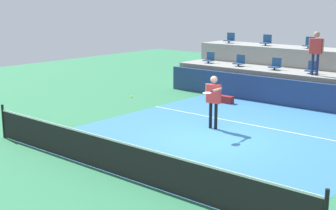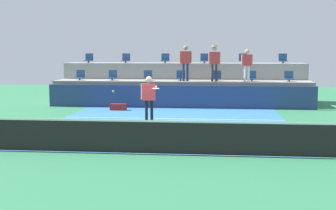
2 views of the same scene
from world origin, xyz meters
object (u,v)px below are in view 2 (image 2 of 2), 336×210
object	(u,v)px
stadium_chair_lower_right	(252,77)
stadium_chair_upper_left	(126,59)
stadium_chair_upper_far_left	(89,59)
stadium_chair_upper_far_right	(283,59)
stadium_chair_lower_left	(112,76)
spectator_with_hat	(214,59)
stadium_chair_upper_right	(243,59)
stadium_chair_upper_mid_right	(204,59)
spectator_in_grey	(247,62)
stadium_chair_lower_mid_right	(217,77)
spectator_leaning_on_rail	(186,59)
tennis_player	(149,94)
stadium_chair_lower_center	(181,76)
stadium_chair_lower_far_right	(289,77)
stadium_chair_upper_mid_left	(165,59)
stadium_chair_lower_mid_left	(148,76)
tennis_ball	(113,91)
stadium_chair_lower_far_left	(80,76)
equipment_bag	(118,107)

from	to	relation	value
stadium_chair_lower_right	stadium_chair_upper_left	distance (m)	7.04
stadium_chair_upper_far_left	stadium_chair_upper_far_right	xyz separation A→B (m)	(10.62, 0.00, 0.00)
stadium_chair_lower_left	spectator_with_hat	world-z (taller)	spectator_with_hat
stadium_chair_lower_right	stadium_chair_upper_far_left	xyz separation A→B (m)	(-8.85, 1.80, 0.85)
stadium_chair_upper_right	stadium_chair_upper_mid_right	bearing A→B (deg)	180.00
spectator_in_grey	stadium_chair_lower_mid_right	bearing A→B (deg)	165.28
stadium_chair_lower_left	stadium_chair_upper_left	xyz separation A→B (m)	(0.36, 1.80, 0.85)
spectator_with_hat	stadium_chair_upper_left	bearing A→B (deg)	155.89
spectator_leaning_on_rail	spectator_with_hat	xyz separation A→B (m)	(1.43, 0.00, 0.03)
stadium_chair_upper_right	tennis_player	size ratio (longest dim) A/B	0.29
stadium_chair_lower_center	stadium_chair_lower_far_right	xyz separation A→B (m)	(5.40, 0.00, 0.00)
tennis_player	spectator_with_hat	bearing A→B (deg)	66.95
stadium_chair_lower_mid_right	spectator_with_hat	bearing A→B (deg)	-109.27
stadium_chair_upper_mid_left	stadium_chair_upper_far_right	bearing A→B (deg)	0.00
stadium_chair_lower_mid_left	spectator_in_grey	distance (m)	5.06
stadium_chair_upper_mid_left	stadium_chair_lower_mid_left	bearing A→B (deg)	-111.40
stadium_chair_lower_center	stadium_chair_upper_mid_left	size ratio (longest dim) A/B	1.00
tennis_player	tennis_ball	distance (m)	3.26
stadium_chair_lower_far_left	equipment_bag	bearing A→B (deg)	-43.32
stadium_chair_upper_mid_left	stadium_chair_upper_far_right	size ratio (longest dim) A/B	1.00
stadium_chair_lower_center	stadium_chair_lower_right	xyz separation A→B (m)	(3.57, 0.00, 0.00)
equipment_bag	spectator_leaning_on_rail	bearing A→B (deg)	33.39
stadium_chair_lower_right	spectator_with_hat	bearing A→B (deg)	-168.41
stadium_chair_upper_far_left	tennis_player	distance (m)	9.20
stadium_chair_lower_left	stadium_chair_upper_mid_left	xyz separation A→B (m)	(2.55, 1.80, 0.85)
stadium_chair_lower_center	stadium_chair_lower_far_left	bearing A→B (deg)	180.00
stadium_chair_lower_far_right	stadium_chair_upper_far_left	xyz separation A→B (m)	(-10.68, 1.80, 0.85)
stadium_chair_upper_mid_left	tennis_player	distance (m)	8.01
stadium_chair_upper_far_left	spectator_in_grey	size ratio (longest dim) A/B	0.33
stadium_chair_upper_far_left	stadium_chair_upper_far_right	world-z (taller)	same
stadium_chair_lower_mid_left	stadium_chair_upper_mid_right	world-z (taller)	stadium_chair_upper_mid_right
stadium_chair_lower_far_left	stadium_chair_upper_far_right	world-z (taller)	stadium_chair_upper_far_right
stadium_chair_lower_far_left	stadium_chair_lower_mid_left	size ratio (longest dim) A/B	1.00
stadium_chair_upper_right	stadium_chair_upper_far_right	size ratio (longest dim) A/B	1.00
stadium_chair_lower_far_left	spectator_with_hat	size ratio (longest dim) A/B	0.29
stadium_chair_upper_far_left	spectator_in_grey	bearing A→B (deg)	-14.29
stadium_chair_lower_far_right	stadium_chair_lower_left	bearing A→B (deg)	180.00
stadium_chair_upper_mid_left	spectator_leaning_on_rail	xyz separation A→B (m)	(1.26, -2.18, 0.02)
stadium_chair_lower_far_left	tennis_player	distance (m)	7.61
tennis_ball	spectator_with_hat	bearing A→B (deg)	70.74
stadium_chair_upper_mid_right	stadium_chair_upper_right	size ratio (longest dim) A/B	1.00
stadium_chair_upper_far_right	spectator_leaning_on_rail	distance (m)	5.52
spectator_leaning_on_rail	spectator_in_grey	xyz separation A→B (m)	(3.03, -0.00, -0.13)
stadium_chair_upper_mid_left	stadium_chair_upper_right	distance (m)	4.22
stadium_chair_lower_mid_right	stadium_chair_upper_mid_left	distance (m)	3.45
stadium_chair_upper_mid_left	stadium_chair_lower_mid_right	bearing A→B (deg)	-32.52
stadium_chair_lower_mid_left	stadium_chair_upper_mid_left	world-z (taller)	stadium_chair_upper_mid_left
stadium_chair_lower_mid_right	stadium_chair_lower_left	bearing A→B (deg)	180.00
stadium_chair_lower_far_right	spectator_in_grey	xyz separation A→B (m)	(-2.11, -0.38, 0.73)
tennis_player	stadium_chair_lower_mid_left	bearing A→B (deg)	98.89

